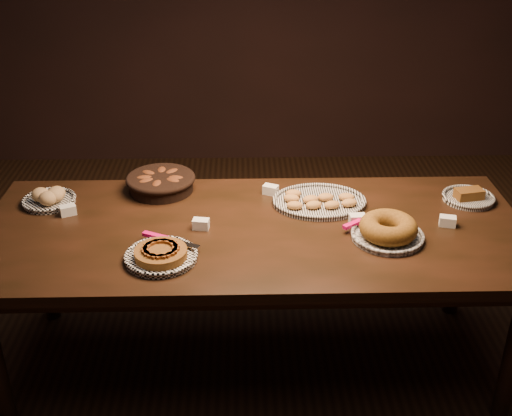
{
  "coord_description": "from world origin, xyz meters",
  "views": [
    {
      "loc": [
        -0.05,
        -2.44,
        2.14
      ],
      "look_at": [
        0.01,
        0.05,
        0.82
      ],
      "focal_mm": 45.0,
      "sensor_mm": 36.0,
      "label": 1
    }
  ],
  "objects_px": {
    "apple_tart_plate": "(161,255)",
    "buffet_table": "(254,242)",
    "madeleine_platter": "(319,201)",
    "bundt_cake_plate": "(388,230)"
  },
  "relations": [
    {
      "from": "bundt_cake_plate",
      "to": "apple_tart_plate",
      "type": "bearing_deg",
      "value": -149.01
    },
    {
      "from": "apple_tart_plate",
      "to": "madeleine_platter",
      "type": "relative_size",
      "value": 0.74
    },
    {
      "from": "apple_tart_plate",
      "to": "buffet_table",
      "type": "bearing_deg",
      "value": 33.08
    },
    {
      "from": "apple_tart_plate",
      "to": "madeleine_platter",
      "type": "height_order",
      "value": "apple_tart_plate"
    },
    {
      "from": "buffet_table",
      "to": "bundt_cake_plate",
      "type": "bearing_deg",
      "value": -10.87
    },
    {
      "from": "buffet_table",
      "to": "apple_tart_plate",
      "type": "bearing_deg",
      "value": -146.79
    },
    {
      "from": "apple_tart_plate",
      "to": "madeleine_platter",
      "type": "bearing_deg",
      "value": 33.67
    },
    {
      "from": "bundt_cake_plate",
      "to": "madeleine_platter",
      "type": "bearing_deg",
      "value": 151.25
    },
    {
      "from": "apple_tart_plate",
      "to": "bundt_cake_plate",
      "type": "relative_size",
      "value": 0.85
    },
    {
      "from": "buffet_table",
      "to": "bundt_cake_plate",
      "type": "xyz_separation_m",
      "value": [
        0.56,
        -0.11,
        0.11
      ]
    }
  ]
}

